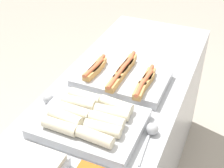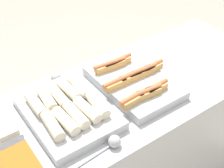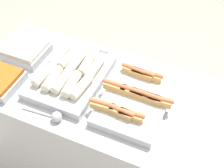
{
  "view_description": "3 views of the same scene",
  "coord_description": "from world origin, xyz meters",
  "px_view_note": "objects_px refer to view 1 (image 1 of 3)",
  "views": [
    {
      "loc": [
        -1.29,
        -0.51,
        1.89
      ],
      "look_at": [
        -0.1,
        0.0,
        0.97
      ],
      "focal_mm": 50.0,
      "sensor_mm": 36.0,
      "label": 1
    },
    {
      "loc": [
        -0.81,
        -1.0,
        1.94
      ],
      "look_at": [
        -0.1,
        0.0,
        0.97
      ],
      "focal_mm": 50.0,
      "sensor_mm": 36.0,
      "label": 2
    },
    {
      "loc": [
        0.36,
        -1.03,
        2.17
      ],
      "look_at": [
        -0.1,
        0.0,
        0.97
      ],
      "focal_mm": 50.0,
      "sensor_mm": 36.0,
      "label": 3
    }
  ],
  "objects_px": {
    "tray_wraps": "(90,121)",
    "serving_spoon_far": "(47,100)",
    "serving_spoon_near": "(152,131)",
    "tray_hotdogs": "(122,77)"
  },
  "relations": [
    {
      "from": "serving_spoon_far",
      "to": "serving_spoon_near",
      "type": "bearing_deg",
      "value": -90.47
    },
    {
      "from": "tray_wraps",
      "to": "serving_spoon_far",
      "type": "xyz_separation_m",
      "value": [
        0.07,
        0.28,
        -0.02
      ]
    },
    {
      "from": "serving_spoon_near",
      "to": "serving_spoon_far",
      "type": "relative_size",
      "value": 0.95
    },
    {
      "from": "serving_spoon_near",
      "to": "serving_spoon_far",
      "type": "xyz_separation_m",
      "value": [
        0.0,
        0.55,
        -0.0
      ]
    },
    {
      "from": "tray_hotdogs",
      "to": "serving_spoon_far",
      "type": "distance_m",
      "value": 0.43
    },
    {
      "from": "tray_wraps",
      "to": "serving_spoon_far",
      "type": "height_order",
      "value": "tray_wraps"
    },
    {
      "from": "tray_wraps",
      "to": "serving_spoon_near",
      "type": "height_order",
      "value": "tray_wraps"
    },
    {
      "from": "tray_wraps",
      "to": "serving_spoon_near",
      "type": "distance_m",
      "value": 0.28
    },
    {
      "from": "tray_wraps",
      "to": "serving_spoon_near",
      "type": "relative_size",
      "value": 2.04
    },
    {
      "from": "tray_wraps",
      "to": "serving_spoon_far",
      "type": "distance_m",
      "value": 0.28
    }
  ]
}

